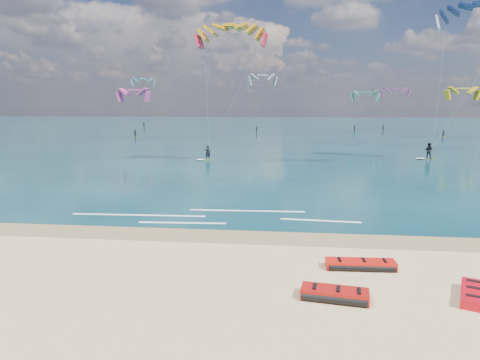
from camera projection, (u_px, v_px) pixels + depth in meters
The scene contains 10 objects.
ground at pixel (269, 153), 57.70m from camera, with size 320.00×320.00×0.00m, color tan.
wet_sand_strip at pixel (237, 236), 21.49m from camera, with size 320.00×2.40×0.01m, color olive.
sea at pixel (278, 128), 120.34m from camera, with size 320.00×200.00×0.04m, color #092D35.
packed_kite_left at pixel (360, 268), 17.29m from camera, with size 2.97×1.10×0.40m, color red, non-canonical shape.
packed_kite_mid at pixel (334, 299), 14.56m from camera, with size 2.48×1.20×0.44m, color #AB110B, non-canonical shape.
packed_kite_right at pixel (473, 299), 14.60m from camera, with size 2.31×1.12×0.41m, color red, non-canonical shape.
kitesurfer_main at pixel (219, 89), 46.58m from camera, with size 9.84×6.34×15.83m.
kitesurfer_far at pixel (455, 74), 47.63m from camera, with size 10.06×6.80×18.54m.
shoreline_foam at pixel (212, 216), 25.20m from camera, with size 16.99×3.60×0.01m.
distant_kites at pixel (280, 109), 96.72m from camera, with size 77.90×37.82×13.30m.
Camera 1 is at (2.43, -17.52, 6.56)m, focal length 32.00 mm.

